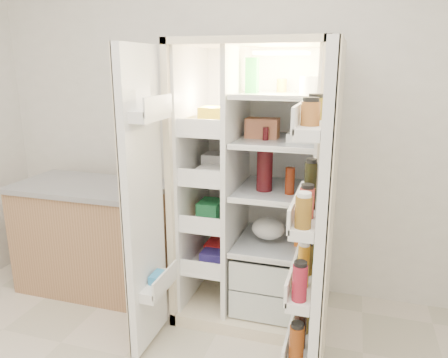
% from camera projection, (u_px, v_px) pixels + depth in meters
% --- Properties ---
extents(wall_back, '(4.00, 0.02, 2.70)m').
position_uv_depth(wall_back, '(248.00, 108.00, 3.03)').
color(wall_back, silver).
rests_on(wall_back, floor).
extents(refrigerator, '(0.92, 0.70, 1.80)m').
position_uv_depth(refrigerator, '(257.00, 206.00, 2.82)').
color(refrigerator, beige).
rests_on(refrigerator, floor).
extents(freezer_door, '(0.15, 0.40, 1.72)m').
position_uv_depth(freezer_door, '(144.00, 205.00, 2.37)').
color(freezer_door, white).
rests_on(freezer_door, floor).
extents(fridge_door, '(0.17, 0.58, 1.72)m').
position_uv_depth(fridge_door, '(321.00, 234.00, 2.02)').
color(fridge_door, white).
rests_on(fridge_door, floor).
extents(kitchen_counter, '(1.12, 0.60, 0.81)m').
position_uv_depth(kitchen_counter, '(95.00, 236.00, 3.18)').
color(kitchen_counter, '#9F754F').
rests_on(kitchen_counter, floor).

